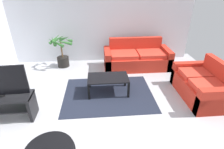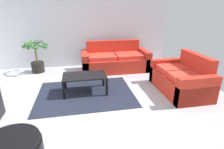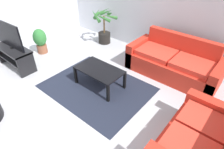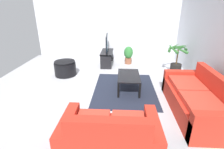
# 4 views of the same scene
# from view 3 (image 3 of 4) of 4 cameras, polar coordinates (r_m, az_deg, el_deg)

# --- Properties ---
(ground_plane) EXTENTS (6.60, 6.60, 0.00)m
(ground_plane) POSITION_cam_3_polar(r_m,az_deg,el_deg) (3.86, -12.74, -9.08)
(ground_plane) COLOR #B2B2B7
(wall_back) EXTENTS (6.00, 0.06, 2.70)m
(wall_back) POSITION_cam_3_polar(r_m,az_deg,el_deg) (5.27, 12.64, 20.25)
(wall_back) COLOR silver
(wall_back) RESTS_ON ground
(couch_main) EXTENTS (2.08, 0.90, 0.90)m
(couch_main) POSITION_cam_3_polar(r_m,az_deg,el_deg) (4.66, 17.94, 3.18)
(couch_main) COLOR red
(couch_main) RESTS_ON ground
(couch_loveseat) EXTENTS (0.90, 1.50, 0.90)m
(couch_loveseat) POSITION_cam_3_polar(r_m,az_deg,el_deg) (3.10, 24.63, -18.75)
(couch_loveseat) COLOR red
(couch_loveseat) RESTS_ON ground
(tv_stand) EXTENTS (1.10, 0.45, 0.54)m
(tv_stand) POSITION_cam_3_polar(r_m,az_deg,el_deg) (5.27, -27.22, 5.27)
(tv_stand) COLOR black
(tv_stand) RESTS_ON ground
(tv) EXTENTS (1.08, 0.10, 0.65)m
(tv) POSITION_cam_3_polar(r_m,az_deg,el_deg) (5.06, -28.79, 10.42)
(tv) COLOR black
(tv) RESTS_ON tv_stand
(coffee_table) EXTENTS (1.00, 0.59, 0.44)m
(coffee_table) POSITION_cam_3_polar(r_m,az_deg,el_deg) (4.03, -3.82, 0.99)
(coffee_table) COLOR black
(coffee_table) RESTS_ON ground
(area_rug) EXTENTS (2.20, 1.70, 0.01)m
(area_rug) POSITION_cam_3_polar(r_m,az_deg,el_deg) (4.20, -4.55, -3.84)
(area_rug) COLOR #1E2333
(area_rug) RESTS_ON ground
(potted_palm) EXTENTS (0.76, 0.77, 1.04)m
(potted_palm) POSITION_cam_3_polar(r_m,az_deg,el_deg) (5.91, -2.46, 13.69)
(potted_palm) COLOR black
(potted_palm) RESTS_ON ground
(potted_plant_small) EXTENTS (0.36, 0.36, 0.70)m
(potted_plant_small) POSITION_cam_3_polar(r_m,az_deg,el_deg) (5.72, -20.73, 9.64)
(potted_plant_small) COLOR brown
(potted_plant_small) RESTS_ON ground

